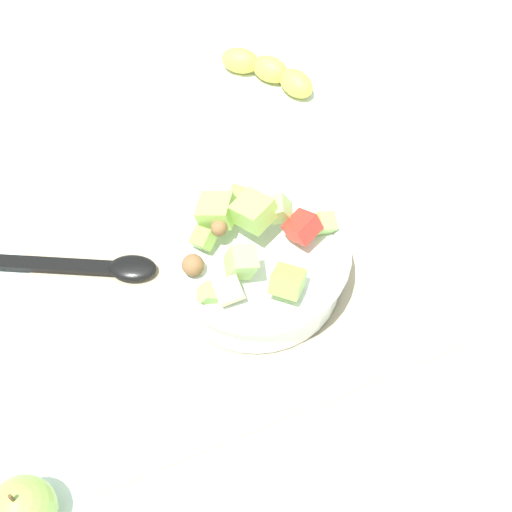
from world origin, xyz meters
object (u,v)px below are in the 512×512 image
serving_spoon (100,267)px  whole_apple (23,510)px  banana_whole (269,71)px  salad_bowl (256,260)px

serving_spoon → whole_apple: (-0.14, -0.25, 0.02)m
serving_spoon → whole_apple: size_ratio=2.51×
banana_whole → whole_apple: bearing=-134.0°
salad_bowl → whole_apple: salad_bowl is taller
serving_spoon → banana_whole: size_ratio=1.40×
banana_whole → salad_bowl: bearing=-116.1°
whole_apple → banana_whole: size_ratio=0.56×
salad_bowl → serving_spoon: bearing=153.0°
serving_spoon → banana_whole: banana_whole is taller
serving_spoon → banana_whole: (0.31, 0.22, 0.01)m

